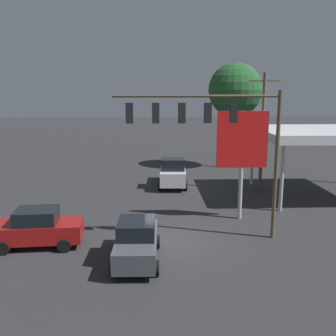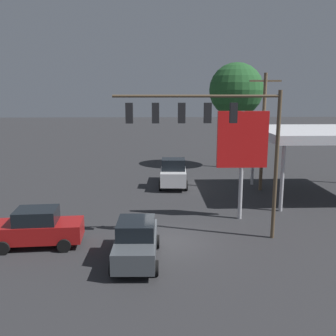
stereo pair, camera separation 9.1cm
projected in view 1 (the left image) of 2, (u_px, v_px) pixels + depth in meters
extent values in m
plane|color=#2D2D30|center=(170.00, 240.00, 19.53)|extent=(200.00, 200.00, 0.00)
cylinder|color=brown|center=(276.00, 167.00, 19.17)|extent=(0.20, 0.20, 7.71)
cylinder|color=brown|center=(197.00, 96.00, 18.30)|extent=(8.26, 0.14, 0.14)
cube|color=black|center=(234.00, 113.00, 18.54)|extent=(0.36, 0.28, 1.00)
sphere|color=#360505|center=(233.00, 107.00, 18.66)|extent=(0.22, 0.22, 0.22)
sphere|color=#392305|center=(233.00, 113.00, 18.72)|extent=(0.22, 0.22, 0.22)
sphere|color=#41FF6B|center=(233.00, 119.00, 18.78)|extent=(0.22, 0.22, 0.22)
cube|color=black|center=(208.00, 113.00, 18.49)|extent=(0.36, 0.28, 1.00)
sphere|color=#360505|center=(207.00, 107.00, 18.61)|extent=(0.22, 0.22, 0.22)
sphere|color=#392305|center=(207.00, 113.00, 18.67)|extent=(0.22, 0.22, 0.22)
sphere|color=#41FF6B|center=(207.00, 119.00, 18.72)|extent=(0.22, 0.22, 0.22)
cube|color=black|center=(182.00, 113.00, 18.43)|extent=(0.36, 0.28, 1.00)
sphere|color=#360505|center=(182.00, 107.00, 18.55)|extent=(0.22, 0.22, 0.22)
sphere|color=#392305|center=(182.00, 113.00, 18.61)|extent=(0.22, 0.22, 0.22)
sphere|color=#41FF6B|center=(181.00, 119.00, 18.67)|extent=(0.22, 0.22, 0.22)
cube|color=black|center=(156.00, 113.00, 18.38)|extent=(0.36, 0.28, 1.00)
sphere|color=#360505|center=(156.00, 107.00, 18.50)|extent=(0.22, 0.22, 0.22)
sphere|color=#392305|center=(156.00, 113.00, 18.56)|extent=(0.22, 0.22, 0.22)
sphere|color=#41FF6B|center=(156.00, 119.00, 18.62)|extent=(0.22, 0.22, 0.22)
cube|color=black|center=(129.00, 113.00, 18.33)|extent=(0.36, 0.28, 1.00)
sphere|color=#360505|center=(129.00, 107.00, 18.45)|extent=(0.22, 0.22, 0.22)
sphere|color=#392305|center=(130.00, 113.00, 18.51)|extent=(0.22, 0.22, 0.22)
sphere|color=#41FF6B|center=(130.00, 119.00, 18.57)|extent=(0.22, 0.22, 0.22)
cylinder|color=brown|center=(262.00, 133.00, 28.83)|extent=(0.26, 0.26, 9.04)
cube|color=brown|center=(265.00, 81.00, 28.05)|extent=(2.40, 0.14, 0.14)
cube|color=silver|center=(324.00, 133.00, 27.22)|extent=(9.63, 8.42, 0.60)
cube|color=red|center=(301.00, 128.00, 31.36)|extent=(9.63, 0.06, 0.36)
cylinder|color=#B7B7BC|center=(252.00, 159.00, 31.08)|extent=(0.24, 0.24, 4.38)
cylinder|color=#B7B7BC|center=(282.00, 178.00, 24.01)|extent=(0.24, 0.24, 4.38)
cylinder|color=#B7B7BC|center=(241.00, 166.00, 22.32)|extent=(0.24, 0.24, 6.53)
cube|color=red|center=(242.00, 140.00, 22.00)|extent=(3.00, 0.24, 3.33)
cube|color=black|center=(242.00, 139.00, 22.13)|extent=(2.10, 0.04, 1.16)
cube|color=silver|center=(173.00, 174.00, 30.99)|extent=(2.28, 5.30, 1.10)
cube|color=black|center=(173.00, 164.00, 29.91)|extent=(1.92, 1.70, 0.90)
cylinder|color=black|center=(186.00, 186.00, 29.43)|extent=(0.26, 0.81, 0.80)
cylinder|color=black|center=(160.00, 185.00, 29.46)|extent=(0.26, 0.81, 0.80)
cylinder|color=black|center=(184.00, 176.00, 32.75)|extent=(0.26, 0.81, 0.80)
cylinder|color=black|center=(161.00, 176.00, 32.77)|extent=(0.26, 0.81, 0.80)
cube|color=#474C51|center=(137.00, 245.00, 17.05)|extent=(1.92, 4.45, 0.90)
cube|color=black|center=(137.00, 228.00, 16.89)|extent=(1.71, 2.04, 0.70)
cylinder|color=black|center=(157.00, 268.00, 15.75)|extent=(0.24, 0.67, 0.66)
cylinder|color=black|center=(113.00, 268.00, 15.72)|extent=(0.24, 0.67, 0.66)
cylinder|color=black|center=(157.00, 241.00, 18.55)|extent=(0.24, 0.67, 0.66)
cylinder|color=black|center=(120.00, 242.00, 18.53)|extent=(0.24, 0.67, 0.66)
cube|color=maroon|center=(38.00, 231.00, 18.68)|extent=(4.51, 2.08, 0.90)
cube|color=black|center=(36.00, 216.00, 18.52)|extent=(2.10, 1.78, 0.70)
cylinder|color=black|center=(3.00, 248.00, 17.73)|extent=(0.67, 0.26, 0.66)
cylinder|color=black|center=(14.00, 234.00, 19.52)|extent=(0.67, 0.26, 0.66)
cylinder|color=black|center=(64.00, 246.00, 18.02)|extent=(0.67, 0.26, 0.66)
cylinder|color=black|center=(70.00, 232.00, 19.82)|extent=(0.67, 0.26, 0.66)
cylinder|color=#4C331E|center=(234.00, 139.00, 38.06)|extent=(0.36, 0.36, 5.97)
sphere|color=#235628|center=(235.00, 90.00, 37.10)|extent=(5.35, 5.35, 5.35)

